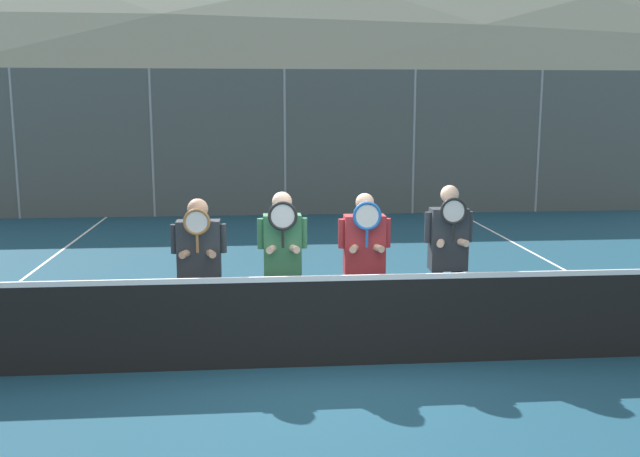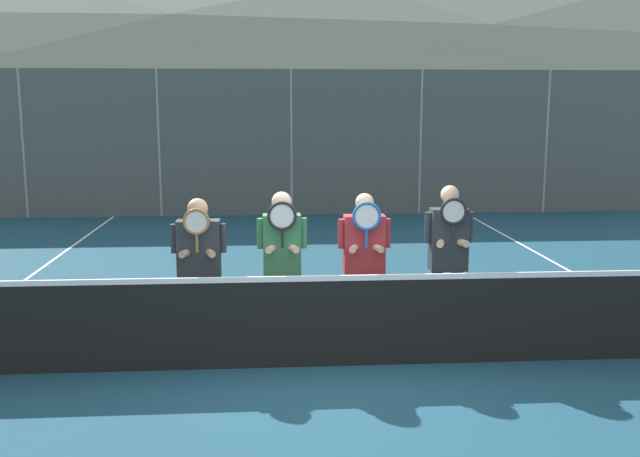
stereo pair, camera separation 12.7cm
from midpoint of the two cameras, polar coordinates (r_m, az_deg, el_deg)
ground_plane at (r=7.53m, az=0.80°, el=-10.95°), size 120.00×120.00×0.00m
hill_distant at (r=58.93m, az=-3.49°, el=7.20°), size 140.72×78.18×27.36m
clubhouse_building at (r=26.36m, az=0.27°, el=8.21°), size 14.55×5.50×3.82m
fence_back at (r=17.46m, az=-2.09°, el=6.84°), size 19.17×0.06×3.53m
tennis_net at (r=7.36m, az=0.81°, el=-7.32°), size 11.66×0.09×1.07m
court_line_left_sideline at (r=11.01m, az=-23.85°, el=-5.04°), size 0.05×16.00×0.01m
court_line_right_sideline at (r=11.48m, az=21.63°, el=-4.31°), size 0.05×16.00×0.01m
player_leftmost at (r=7.81m, az=-9.19°, el=-2.54°), size 0.60×0.34×1.69m
player_center_left at (r=7.72m, az=-2.58°, el=-2.36°), size 0.54×0.34×1.76m
player_center_right at (r=7.87m, az=4.01°, el=-2.28°), size 0.58×0.34×1.73m
player_rightmost at (r=8.00m, az=10.67°, el=-1.98°), size 0.54×0.34×1.81m
car_far_left at (r=21.57m, az=-17.50°, el=4.75°), size 4.72×1.94×1.84m
car_left_of_center at (r=20.88m, az=-3.93°, el=4.97°), size 4.17×2.05×1.79m
car_center at (r=21.43m, az=9.50°, el=4.95°), size 4.55×2.01×1.76m
car_right_of_center at (r=23.19m, az=21.33°, el=4.75°), size 4.06×1.93×1.74m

